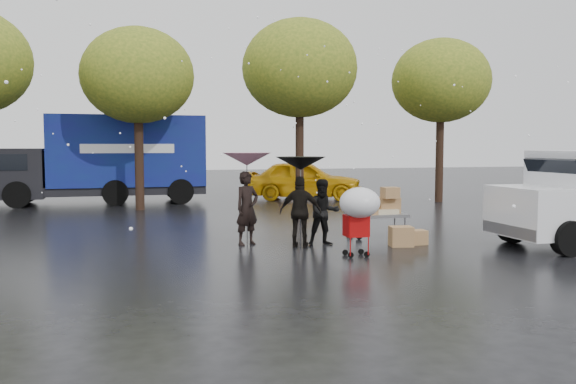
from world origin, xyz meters
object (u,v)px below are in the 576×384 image
object	(u,v)px
yellow_taxi	(304,180)
blue_truck	(106,159)
person_pink	(247,208)
shopping_cart	(359,207)
person_black	(301,212)
vendor_cart	(380,208)

from	to	relation	value
yellow_taxi	blue_truck	bearing A→B (deg)	106.31
person_pink	shopping_cart	bearing A→B (deg)	-75.69
blue_truck	person_black	bearing A→B (deg)	-69.89
person_black	yellow_taxi	distance (m)	12.26
person_black	blue_truck	distance (m)	13.04
person_black	yellow_taxi	xyz separation A→B (m)	(3.65, 11.71, 0.03)
person_black	vendor_cart	bearing A→B (deg)	-134.89
blue_truck	shopping_cart	bearing A→B (deg)	-69.13
shopping_cart	blue_truck	xyz separation A→B (m)	(-5.26, 13.79, 0.69)
shopping_cart	yellow_taxi	distance (m)	13.60
vendor_cart	blue_truck	distance (m)	13.19
person_pink	person_black	size ratio (longest dim) A/B	1.06
person_black	blue_truck	bearing A→B (deg)	-47.29
shopping_cart	yellow_taxi	xyz separation A→B (m)	(2.86, 13.29, -0.22)
yellow_taxi	shopping_cart	bearing A→B (deg)	-172.29
person_pink	yellow_taxi	size ratio (longest dim) A/B	0.35
shopping_cart	blue_truck	bearing A→B (deg)	110.87
person_black	vendor_cart	world-z (taller)	person_black
shopping_cart	yellow_taxi	world-z (taller)	yellow_taxi
person_pink	shopping_cart	size ratio (longest dim) A/B	1.17
person_pink	shopping_cart	distance (m)	2.94
vendor_cart	person_pink	bearing A→B (deg)	-174.50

